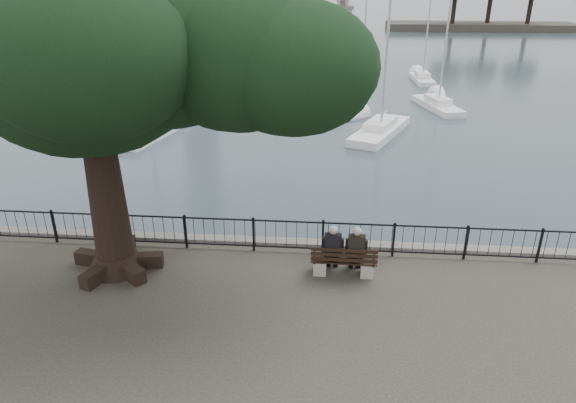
# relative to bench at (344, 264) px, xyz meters

# --- Properties ---
(harbor) EXTENTS (260.00, 260.00, 1.20)m
(harbor) POSITION_rel_bench_xyz_m (-1.58, 1.61, -0.82)
(harbor) COLOR #5D5A55
(harbor) RESTS_ON ground
(railing) EXTENTS (22.06, 0.06, 1.00)m
(railing) POSITION_rel_bench_xyz_m (-1.58, 1.11, 0.24)
(railing) COLOR black
(railing) RESTS_ON ground
(bench) EXTENTS (1.75, 0.56, 0.92)m
(bench) POSITION_rel_bench_xyz_m (0.00, 0.00, 0.00)
(bench) COLOR gray
(bench) RESTS_ON ground
(person_left) EXTENTS (0.43, 0.72, 1.46)m
(person_left) POSITION_rel_bench_xyz_m (-0.30, 0.11, 0.35)
(person_left) COLOR black
(person_left) RESTS_ON ground
(person_right) EXTENTS (0.43, 0.72, 1.46)m
(person_right) POSITION_rel_bench_xyz_m (0.31, 0.09, 0.35)
(person_right) COLOR black
(person_right) RESTS_ON ground
(tree) EXTENTS (11.04, 7.71, 9.02)m
(tree) POSITION_rel_bench_xyz_m (-5.33, -0.05, 5.61)
(tree) COLOR black
(tree) RESTS_ON ground
(lion_monument) EXTENTS (5.71, 5.71, 8.49)m
(lion_monument) POSITION_rel_bench_xyz_m (0.42, 48.55, 0.79)
(lion_monument) COLOR #5D5A55
(lion_monument) RESTS_ON ground
(sailboat_a) EXTENTS (2.97, 6.23, 12.20)m
(sailboat_a) POSITION_rel_bench_xyz_m (-10.51, 15.52, -0.98)
(sailboat_a) COLOR white
(sailboat_a) RESTS_ON ground
(sailboat_c) EXTENTS (4.01, 6.38, 12.13)m
(sailboat_c) POSITION_rel_bench_xyz_m (2.36, 16.74, -0.99)
(sailboat_c) COLOR white
(sailboat_c) RESTS_ON ground
(sailboat_d) EXTENTS (2.85, 5.62, 9.98)m
(sailboat_d) POSITION_rel_bench_xyz_m (6.73, 23.33, -1.02)
(sailboat_d) COLOR white
(sailboat_d) RESTS_ON ground
(sailboat_e) EXTENTS (1.79, 4.81, 10.10)m
(sailboat_e) POSITION_rel_bench_xyz_m (-11.13, 27.04, -1.00)
(sailboat_e) COLOR white
(sailboat_e) RESTS_ON ground
(sailboat_f) EXTENTS (3.76, 6.24, 12.46)m
(sailboat_f) POSITION_rel_bench_xyz_m (2.15, 34.11, -0.98)
(sailboat_f) COLOR white
(sailboat_f) RESTS_ON ground
(sailboat_g) EXTENTS (1.61, 5.10, 8.88)m
(sailboat_g) POSITION_rel_bench_xyz_m (7.17, 33.05, -1.04)
(sailboat_g) COLOR white
(sailboat_g) RESTS_ON ground
(sailboat_h) EXTENTS (2.94, 6.09, 12.75)m
(sailboat_h) POSITION_rel_bench_xyz_m (-5.49, 35.46, -0.96)
(sailboat_h) COLOR white
(sailboat_h) RESTS_ON ground
(far_shore) EXTENTS (30.00, 8.60, 9.18)m
(far_shore) POSITION_rel_bench_xyz_m (23.96, 78.07, 2.68)
(far_shore) COLOR #2C2822
(far_shore) RESTS_ON ground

